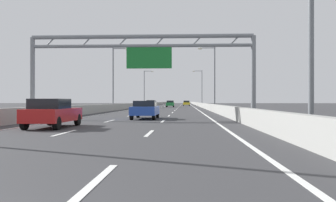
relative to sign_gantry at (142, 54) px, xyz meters
name	(u,v)px	position (x,y,z in m)	size (l,w,h in m)	color
ground_plane	(174,106)	(-0.07, 75.66, -4.87)	(260.00, 260.00, 0.00)	#38383A
lane_dash_left_1	(65,133)	(-1.87, -11.84, -4.86)	(0.16, 3.00, 0.01)	white
lane_dash_left_2	(110,121)	(-1.87, -2.84, -4.86)	(0.16, 3.00, 0.01)	white
lane_dash_left_3	(130,116)	(-1.87, 6.16, -4.86)	(0.16, 3.00, 0.01)	white
lane_dash_left_4	(142,113)	(-1.87, 15.16, -4.86)	(0.16, 3.00, 0.01)	white
lane_dash_left_5	(149,111)	(-1.87, 24.16, -4.86)	(0.16, 3.00, 0.01)	white
lane_dash_left_6	(155,109)	(-1.87, 33.16, -4.86)	(0.16, 3.00, 0.01)	white
lane_dash_left_7	(159,108)	(-1.87, 42.16, -4.86)	(0.16, 3.00, 0.01)	white
lane_dash_left_8	(162,107)	(-1.87, 51.16, -4.86)	(0.16, 3.00, 0.01)	white
lane_dash_left_9	(164,107)	(-1.87, 60.16, -4.86)	(0.16, 3.00, 0.01)	white
lane_dash_left_10	(166,106)	(-1.87, 69.16, -4.86)	(0.16, 3.00, 0.01)	white
lane_dash_left_11	(168,106)	(-1.87, 78.16, -4.86)	(0.16, 3.00, 0.01)	white
lane_dash_left_12	(169,105)	(-1.87, 87.16, -4.86)	(0.16, 3.00, 0.01)	white
lane_dash_left_13	(170,105)	(-1.87, 96.16, -4.86)	(0.16, 3.00, 0.01)	white
lane_dash_left_14	(171,105)	(-1.87, 105.16, -4.86)	(0.16, 3.00, 0.01)	white
lane_dash_left_15	(172,104)	(-1.87, 114.16, -4.86)	(0.16, 3.00, 0.01)	white
lane_dash_left_16	(173,104)	(-1.87, 123.16, -4.86)	(0.16, 3.00, 0.01)	white
lane_dash_left_17	(174,104)	(-1.87, 132.16, -4.86)	(0.16, 3.00, 0.01)	white
lane_dash_right_0	(96,181)	(1.73, -20.84, -4.86)	(0.16, 3.00, 0.01)	white
lane_dash_right_1	(149,133)	(1.73, -11.84, -4.86)	(0.16, 3.00, 0.01)	white
lane_dash_right_2	(163,121)	(1.73, -2.84, -4.86)	(0.16, 3.00, 0.01)	white
lane_dash_right_3	(169,116)	(1.73, 6.16, -4.86)	(0.16, 3.00, 0.01)	white
lane_dash_right_4	(172,113)	(1.73, 15.16, -4.86)	(0.16, 3.00, 0.01)	white
lane_dash_right_5	(175,111)	(1.73, 24.16, -4.86)	(0.16, 3.00, 0.01)	white
lane_dash_right_6	(176,109)	(1.73, 33.16, -4.86)	(0.16, 3.00, 0.01)	white
lane_dash_right_7	(178,108)	(1.73, 42.16, -4.86)	(0.16, 3.00, 0.01)	white
lane_dash_right_8	(178,107)	(1.73, 51.16, -4.86)	(0.16, 3.00, 0.01)	white
lane_dash_right_9	(179,107)	(1.73, 60.16, -4.86)	(0.16, 3.00, 0.01)	white
lane_dash_right_10	(180,106)	(1.73, 69.16, -4.86)	(0.16, 3.00, 0.01)	white
lane_dash_right_11	(180,106)	(1.73, 78.16, -4.86)	(0.16, 3.00, 0.01)	white
lane_dash_right_12	(181,105)	(1.73, 87.16, -4.86)	(0.16, 3.00, 0.01)	white
lane_dash_right_13	(181,105)	(1.73, 96.16, -4.86)	(0.16, 3.00, 0.01)	white
lane_dash_right_14	(181,105)	(1.73, 105.16, -4.86)	(0.16, 3.00, 0.01)	white
lane_dash_right_15	(182,104)	(1.73, 114.16, -4.86)	(0.16, 3.00, 0.01)	white
lane_dash_right_16	(182,104)	(1.73, 123.16, -4.86)	(0.16, 3.00, 0.01)	white
lane_dash_right_17	(182,104)	(1.73, 132.16, -4.86)	(0.16, 3.00, 0.01)	white
edge_line_left	(151,106)	(-5.32, 63.66, -4.86)	(0.16, 176.00, 0.01)	white
edge_line_right	(193,106)	(5.18, 63.66, -4.86)	(0.16, 176.00, 0.01)	white
barrier_left	(153,104)	(-6.97, 85.66, -4.39)	(0.45, 220.00, 0.95)	#9E9E99
barrier_right	(197,104)	(6.83, 85.66, -4.39)	(0.45, 220.00, 0.95)	#9E9E99
sign_gantry	(142,54)	(0.00, 0.00, 0.00)	(17.02, 0.36, 6.36)	gray
streetlamp_left_mid	(115,75)	(-7.54, 27.46, 0.53)	(2.58, 0.28, 9.50)	slate
streetlamp_right_mid	(213,74)	(7.39, 27.46, 0.53)	(2.58, 0.28, 9.50)	slate
streetlamp_left_far	(145,86)	(-7.54, 68.94, 0.53)	(2.58, 0.28, 9.50)	slate
streetlamp_right_far	(201,86)	(7.39, 68.94, 0.53)	(2.58, 0.28, 9.50)	slate
blue_car	(145,109)	(0.17, 0.49, -4.15)	(1.81, 4.65, 1.38)	#2347AD
yellow_car	(187,103)	(3.55, 74.53, -4.11)	(1.87, 4.10, 1.47)	yellow
green_car	(170,104)	(-0.16, 53.67, -4.10)	(1.73, 4.10, 1.47)	#1E7A38
silver_car	(151,104)	(-3.69, 45.31, -4.09)	(1.89, 4.61, 1.53)	#A8ADB2
red_car	(53,113)	(-3.55, -8.80, -4.11)	(1.77, 4.32, 1.47)	red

